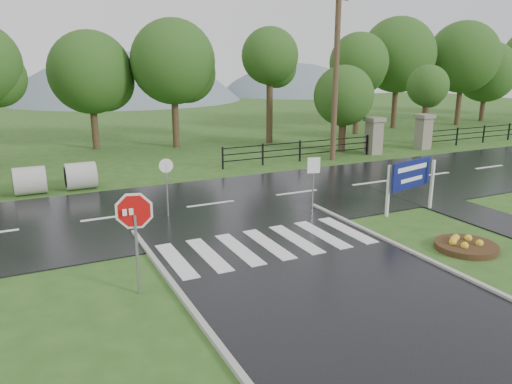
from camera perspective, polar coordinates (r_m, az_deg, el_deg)
ground at (r=11.97m, az=12.84°, el=-13.79°), size 120.00×120.00×0.00m
main_road at (r=20.10m, az=-5.19°, el=-1.49°), size 90.00×8.00×0.04m
walkway at (r=20.29m, az=24.66°, el=-2.69°), size 2.20×11.00×0.04m
crosswalk at (r=15.74m, az=1.40°, el=-5.95°), size 6.50×2.80×0.02m
pillar_west at (r=31.47m, az=13.34°, el=6.37°), size 1.00×1.00×2.24m
pillar_east at (r=34.13m, az=18.59°, el=6.65°), size 1.00×1.00×2.24m
fence_west at (r=28.53m, az=5.05°, el=4.94°), size 9.58×0.08×1.20m
hills at (r=76.75m, az=-17.36°, el=-1.73°), size 102.00×48.00×48.00m
treeline at (r=33.46m, az=-12.26°, el=4.89°), size 83.20×5.20×10.00m
stop_sign at (r=12.35m, az=-13.68°, el=-3.16°), size 1.20×0.35×2.78m
estate_billboard at (r=19.56m, az=17.34°, el=1.68°), size 2.29×0.62×2.05m
flower_bed at (r=16.72m, az=22.89°, el=-5.62°), size 1.87×1.87×0.37m
reg_sign_small at (r=18.60m, az=6.57°, el=2.02°), size 0.47×0.14×2.18m
reg_sign_round at (r=18.39m, az=-10.17°, el=1.30°), size 0.51×0.09×2.22m
utility_pole_east at (r=28.73m, az=9.10°, el=13.15°), size 1.63×0.66×9.53m
entrance_tree_left at (r=31.61m, az=10.00°, el=10.76°), size 3.70×3.70×5.33m
entrance_tree_right at (r=36.01m, az=19.04°, el=11.32°), size 2.76×2.76×5.31m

